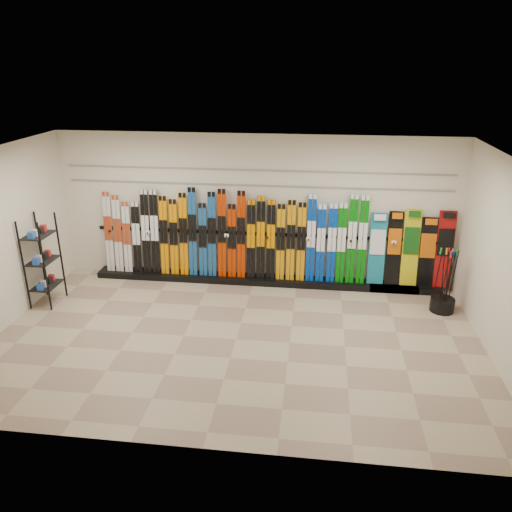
# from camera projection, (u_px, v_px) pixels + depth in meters

# --- Properties ---
(floor) EXTENTS (8.00, 8.00, 0.00)m
(floor) POSITION_uv_depth(u_px,v_px,m) (236.00, 339.00, 8.24)
(floor) COLOR gray
(floor) RESTS_ON ground
(back_wall) EXTENTS (8.00, 0.00, 8.00)m
(back_wall) POSITION_uv_depth(u_px,v_px,m) (255.00, 210.00, 9.99)
(back_wall) COLOR beige
(back_wall) RESTS_ON floor
(right_wall) EXTENTS (0.00, 5.00, 5.00)m
(right_wall) POSITION_uv_depth(u_px,v_px,m) (507.00, 267.00, 7.23)
(right_wall) COLOR beige
(right_wall) RESTS_ON floor
(ceiling) EXTENTS (8.00, 8.00, 0.00)m
(ceiling) POSITION_uv_depth(u_px,v_px,m) (233.00, 158.00, 7.13)
(ceiling) COLOR silver
(ceiling) RESTS_ON back_wall
(ski_rack_base) EXTENTS (8.00, 0.40, 0.12)m
(ski_rack_base) POSITION_uv_depth(u_px,v_px,m) (264.00, 280.00, 10.30)
(ski_rack_base) COLOR black
(ski_rack_base) RESTS_ON floor
(skis) EXTENTS (5.37, 0.18, 1.83)m
(skis) POSITION_uv_depth(u_px,v_px,m) (232.00, 238.00, 10.06)
(skis) COLOR silver
(skis) RESTS_ON ski_rack_base
(snowboards) EXTENTS (1.61, 0.23, 1.51)m
(snowboards) POSITION_uv_depth(u_px,v_px,m) (411.00, 249.00, 9.74)
(snowboards) COLOR #14728C
(snowboards) RESTS_ON ski_rack_base
(accessory_rack) EXTENTS (0.40, 0.60, 1.70)m
(accessory_rack) POSITION_uv_depth(u_px,v_px,m) (43.00, 261.00, 9.19)
(accessory_rack) COLOR black
(accessory_rack) RESTS_ON floor
(pole_bin) EXTENTS (0.43, 0.43, 0.25)m
(pole_bin) POSITION_uv_depth(u_px,v_px,m) (442.00, 305.00, 9.13)
(pole_bin) COLOR black
(pole_bin) RESTS_ON floor
(ski_poles) EXTENTS (0.31, 0.28, 1.18)m
(ski_poles) POSITION_uv_depth(u_px,v_px,m) (446.00, 280.00, 8.97)
(ski_poles) COLOR black
(ski_poles) RESTS_ON pole_bin
(slatwall_rail_0) EXTENTS (7.60, 0.02, 0.03)m
(slatwall_rail_0) POSITION_uv_depth(u_px,v_px,m) (255.00, 185.00, 9.79)
(slatwall_rail_0) COLOR gray
(slatwall_rail_0) RESTS_ON back_wall
(slatwall_rail_1) EXTENTS (7.60, 0.02, 0.03)m
(slatwall_rail_1) POSITION_uv_depth(u_px,v_px,m) (255.00, 170.00, 9.68)
(slatwall_rail_1) COLOR gray
(slatwall_rail_1) RESTS_ON back_wall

